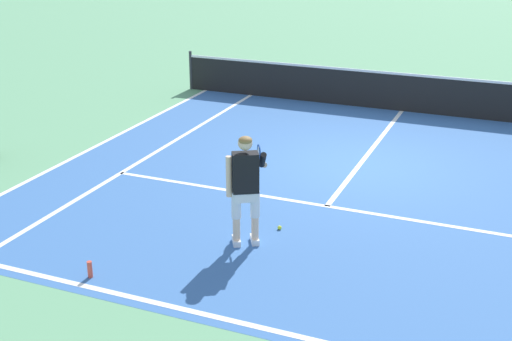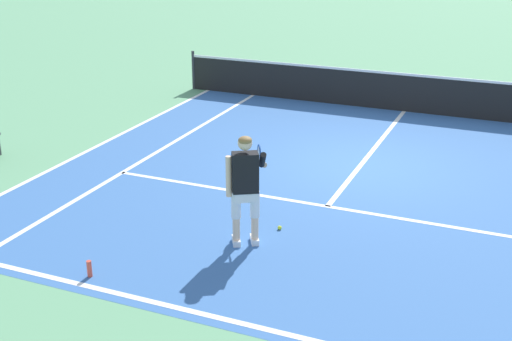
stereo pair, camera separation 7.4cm
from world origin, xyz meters
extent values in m
plane|color=#609E70|center=(0.00, 0.00, 0.00)|extent=(80.00, 80.00, 0.00)
cube|color=#3866A8|center=(0.00, -0.85, 0.00)|extent=(10.98, 10.59, 0.00)
cube|color=white|center=(0.00, -5.95, 0.00)|extent=(10.98, 0.10, 0.01)
cube|color=white|center=(0.00, -2.16, 0.00)|extent=(8.23, 0.10, 0.01)
cube|color=white|center=(0.00, 1.04, 0.00)|extent=(0.10, 6.40, 0.01)
cube|color=white|center=(-4.12, -0.85, 0.00)|extent=(0.10, 10.19, 0.01)
cube|color=white|center=(-5.49, -0.85, 0.00)|extent=(0.10, 10.19, 0.01)
cylinder|color=#333338|center=(-5.94, 4.24, 0.54)|extent=(0.08, 0.08, 1.07)
cube|color=black|center=(0.00, 4.24, 0.46)|extent=(11.84, 0.02, 0.91)
cube|color=white|center=(0.00, 4.24, 0.94)|extent=(11.84, 0.03, 0.06)
cube|color=white|center=(-0.86, -4.02, 0.04)|extent=(0.24, 0.30, 0.09)
cube|color=white|center=(-0.62, -3.88, 0.04)|extent=(0.24, 0.30, 0.09)
cylinder|color=beige|center=(-0.84, -4.05, 0.27)|extent=(0.11, 0.11, 0.36)
cylinder|color=silver|center=(-0.84, -4.05, 0.66)|extent=(0.14, 0.14, 0.41)
cylinder|color=beige|center=(-0.60, -3.91, 0.27)|extent=(0.11, 0.11, 0.36)
cylinder|color=silver|center=(-0.60, -3.91, 0.66)|extent=(0.14, 0.14, 0.41)
cube|color=silver|center=(-0.72, -3.98, 0.82)|extent=(0.39, 0.34, 0.20)
cube|color=black|center=(-0.72, -3.98, 1.16)|extent=(0.44, 0.38, 0.60)
cylinder|color=beige|center=(-0.93, -4.10, 1.11)|extent=(0.09, 0.09, 0.62)
cylinder|color=black|center=(-0.54, -3.77, 1.31)|extent=(0.21, 0.27, 0.29)
cylinder|color=beige|center=(-0.61, -3.57, 1.17)|extent=(0.22, 0.29, 0.14)
sphere|color=beige|center=(-0.72, -3.97, 1.60)|extent=(0.21, 0.21, 0.21)
ellipsoid|color=olive|center=(-0.71, -3.99, 1.66)|extent=(0.27, 0.27, 0.12)
cylinder|color=#232326|center=(-0.71, -3.37, 1.14)|extent=(0.13, 0.19, 0.03)
cylinder|color=#1E479E|center=(-0.78, -3.24, 1.14)|extent=(0.07, 0.10, 0.02)
torus|color=#1E479E|center=(-0.88, -3.08, 1.14)|extent=(0.17, 0.27, 0.30)
cylinder|color=silver|center=(-0.88, -3.08, 1.14)|extent=(0.13, 0.22, 0.25)
sphere|color=#CCE02D|center=(-0.43, -3.31, 0.03)|extent=(0.07, 0.07, 0.07)
cylinder|color=#E04C38|center=(-2.30, -5.71, 0.12)|extent=(0.07, 0.07, 0.24)
camera|label=1|loc=(2.97, -12.47, 4.72)|focal=48.03mm
camera|label=2|loc=(3.04, -12.44, 4.72)|focal=48.03mm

